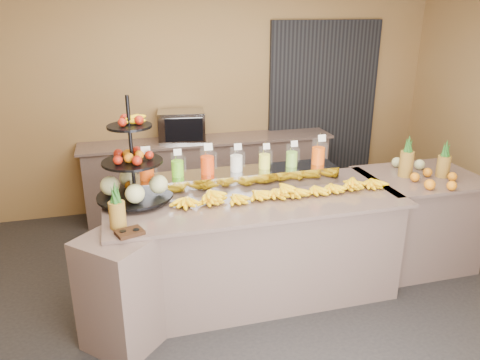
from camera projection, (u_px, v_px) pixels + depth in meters
name	position (u px, v px, depth m)	size (l,w,h in m)	color
ground	(264.00, 310.00, 4.01)	(6.00, 6.00, 0.00)	black
room_envelope	(260.00, 76.00, 4.12)	(6.04, 5.02, 2.82)	olive
buffet_counter	(243.00, 250.00, 4.05)	(2.75, 1.25, 0.93)	gray
right_counter	(415.00, 220.00, 4.63)	(1.08, 0.88, 0.93)	gray
back_ledge	(209.00, 174.00, 5.88)	(3.10, 0.55, 0.93)	gray
pitcher_tray	(236.00, 179.00, 4.17)	(1.85, 0.30, 0.15)	gray
juice_pitcher_orange_a	(146.00, 167.00, 3.91)	(0.13, 0.13, 0.31)	silver
juice_pitcher_green	(177.00, 166.00, 3.98)	(0.11, 0.11, 0.27)	silver
juice_pitcher_orange_b	(207.00, 163.00, 4.04)	(0.12, 0.13, 0.30)	silver
juice_pitcher_milk	(236.00, 161.00, 4.11)	(0.11, 0.12, 0.28)	silver
juice_pitcher_lemon	(264.00, 159.00, 4.17)	(0.11, 0.11, 0.26)	silver
juice_pitcher_lime	(292.00, 157.00, 4.24)	(0.11, 0.11, 0.26)	silver
juice_pitcher_orange_c	(318.00, 153.00, 4.30)	(0.12, 0.13, 0.30)	silver
banana_heap	(283.00, 189.00, 3.99)	(1.84, 0.17, 0.15)	yellow
fruit_stand	(139.00, 175.00, 3.82)	(0.77, 0.77, 0.88)	black
condiment_caddy	(130.00, 232.00, 3.31)	(0.18, 0.14, 0.03)	black
pineapple_left_a	(117.00, 211.00, 3.37)	(0.12, 0.12, 0.36)	brown
pineapple_left_b	(147.00, 174.00, 4.09)	(0.12, 0.12, 0.38)	brown
right_fruit_pile	(429.00, 172.00, 4.33)	(0.46, 0.44, 0.24)	brown
oven_warmer	(181.00, 126.00, 5.58)	(0.55, 0.38, 0.36)	gray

